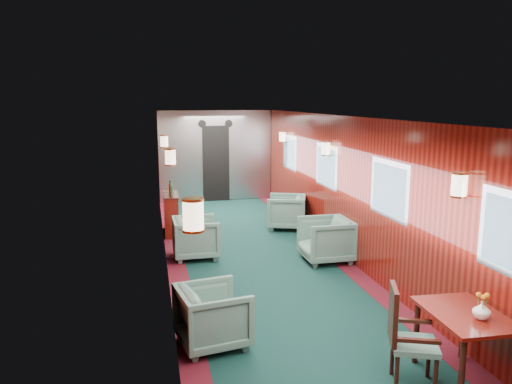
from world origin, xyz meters
TOP-DOWN VIEW (x-y plane):
  - room at (0.00, 0.00)m, footprint 12.00×12.10m
  - bulkhead at (0.00, 5.91)m, footprint 2.98×0.17m
  - windows_right at (1.49, 0.25)m, footprint 0.02×8.60m
  - wall_sconces at (0.00, 0.57)m, footprint 2.97×7.97m
  - dining_table at (1.13, -3.33)m, footprint 0.68×0.95m
  - side_chair at (0.55, -3.27)m, footprint 0.55×0.56m
  - credenza at (-1.34, 2.69)m, footprint 0.29×0.91m
  - flower_vase at (1.19, -3.48)m, footprint 0.16×0.16m
  - armchair_left_near at (-1.10, -2.11)m, footprint 0.85×0.84m
  - armchair_left_far at (-0.99, 1.04)m, footprint 0.78×0.76m
  - armchair_right_near at (1.11, 0.39)m, footprint 0.81×0.79m
  - armchair_right_far at (1.05, 2.62)m, footprint 0.98×0.97m

SIDE VIEW (x-z plane):
  - armchair_left_near at x=-1.10m, z-range 0.00..0.67m
  - armchair_left_far at x=-0.99m, z-range 0.00..0.70m
  - armchair_right_far at x=1.05m, z-range 0.00..0.71m
  - armchair_right_near at x=1.11m, z-range 0.00..0.73m
  - credenza at x=-1.34m, z-range -0.13..0.97m
  - side_chair at x=0.55m, z-range 0.04..1.01m
  - dining_table at x=1.13m, z-range 0.24..0.94m
  - flower_vase at x=1.19m, z-range 0.70..0.87m
  - bulkhead at x=0.00m, z-range -0.01..2.38m
  - windows_right at x=1.49m, z-range 1.05..1.85m
  - room at x=0.00m, z-range 0.43..2.83m
  - wall_sconces at x=0.00m, z-range 1.66..1.91m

